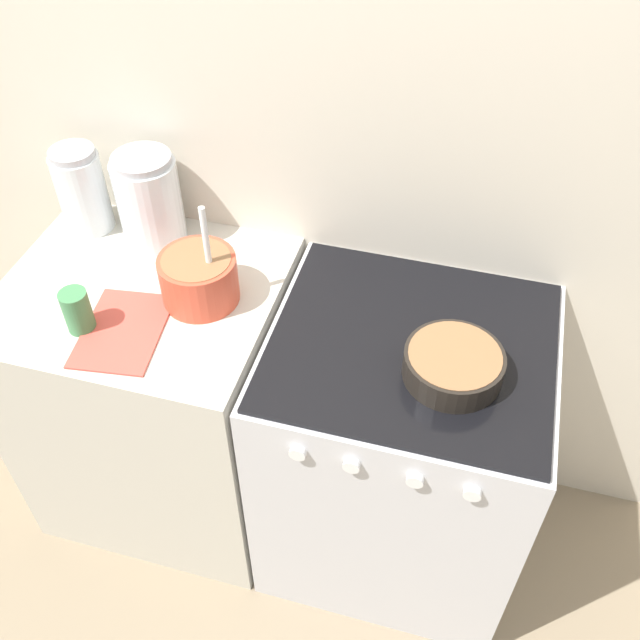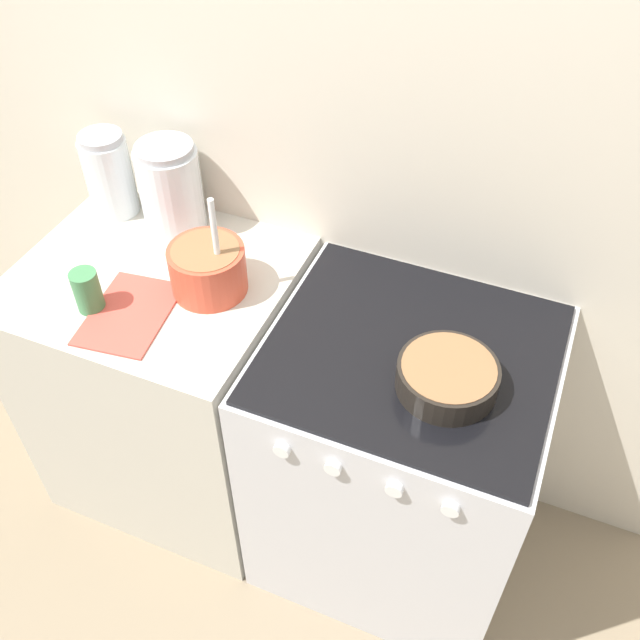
{
  "view_description": "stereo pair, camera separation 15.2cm",
  "coord_description": "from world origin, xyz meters",
  "px_view_note": "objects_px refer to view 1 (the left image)",
  "views": [
    {
      "loc": [
        0.47,
        -0.9,
        2.19
      ],
      "look_at": [
        0.15,
        0.29,
        0.96
      ],
      "focal_mm": 40.0,
      "sensor_mm": 36.0,
      "label": 1
    },
    {
      "loc": [
        0.62,
        -0.85,
        2.19
      ],
      "look_at": [
        0.15,
        0.29,
        0.96
      ],
      "focal_mm": 40.0,
      "sensor_mm": 36.0,
      "label": 2
    }
  ],
  "objects_px": {
    "storage_jar_left": "(83,195)",
    "tin_can": "(77,311)",
    "storage_jar_middle": "(150,205)",
    "baking_pan": "(453,364)",
    "stove": "(398,450)",
    "mixing_bowl": "(199,276)"
  },
  "relations": [
    {
      "from": "baking_pan",
      "to": "storage_jar_middle",
      "type": "xyz_separation_m",
      "value": [
        -0.89,
        0.3,
        0.08
      ]
    },
    {
      "from": "baking_pan",
      "to": "storage_jar_left",
      "type": "bearing_deg",
      "value": 164.93
    },
    {
      "from": "stove",
      "to": "storage_jar_middle",
      "type": "relative_size",
      "value": 3.41
    },
    {
      "from": "stove",
      "to": "storage_jar_left",
      "type": "relative_size",
      "value": 3.6
    },
    {
      "from": "storage_jar_left",
      "to": "storage_jar_middle",
      "type": "relative_size",
      "value": 0.95
    },
    {
      "from": "baking_pan",
      "to": "storage_jar_left",
      "type": "height_order",
      "value": "storage_jar_left"
    },
    {
      "from": "baking_pan",
      "to": "mixing_bowl",
      "type": "bearing_deg",
      "value": 172.13
    },
    {
      "from": "stove",
      "to": "tin_can",
      "type": "bearing_deg",
      "value": -168.25
    },
    {
      "from": "stove",
      "to": "baking_pan",
      "type": "distance_m",
      "value": 0.51
    },
    {
      "from": "baking_pan",
      "to": "tin_can",
      "type": "relative_size",
      "value": 2.02
    },
    {
      "from": "storage_jar_middle",
      "to": "stove",
      "type": "bearing_deg",
      "value": -15.45
    },
    {
      "from": "mixing_bowl",
      "to": "storage_jar_middle",
      "type": "bearing_deg",
      "value": 137.62
    },
    {
      "from": "storage_jar_middle",
      "to": "tin_can",
      "type": "xyz_separation_m",
      "value": [
        -0.03,
        -0.39,
        -0.06
      ]
    },
    {
      "from": "storage_jar_left",
      "to": "tin_can",
      "type": "distance_m",
      "value": 0.43
    },
    {
      "from": "mixing_bowl",
      "to": "tin_can",
      "type": "height_order",
      "value": "mixing_bowl"
    },
    {
      "from": "storage_jar_left",
      "to": "tin_can",
      "type": "relative_size",
      "value": 2.17
    },
    {
      "from": "stove",
      "to": "mixing_bowl",
      "type": "height_order",
      "value": "mixing_bowl"
    },
    {
      "from": "mixing_bowl",
      "to": "baking_pan",
      "type": "distance_m",
      "value": 0.68
    },
    {
      "from": "storage_jar_left",
      "to": "tin_can",
      "type": "height_order",
      "value": "storage_jar_left"
    },
    {
      "from": "stove",
      "to": "baking_pan",
      "type": "height_order",
      "value": "baking_pan"
    },
    {
      "from": "baking_pan",
      "to": "stove",
      "type": "bearing_deg",
      "value": 143.41
    },
    {
      "from": "mixing_bowl",
      "to": "storage_jar_middle",
      "type": "height_order",
      "value": "mixing_bowl"
    }
  ]
}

